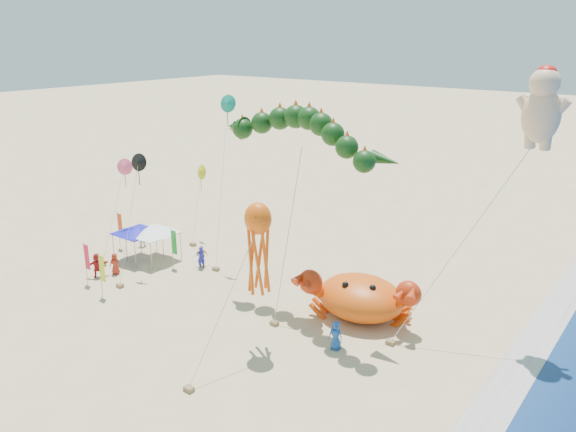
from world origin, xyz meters
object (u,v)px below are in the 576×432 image
(crab_inflatable, at_px, (360,296))
(canopy_blue, at_px, (137,230))
(canopy_white, at_px, (153,231))
(octopus_kite, at_px, (258,242))
(cherub_kite, at_px, (542,106))
(dragon_kite, at_px, (300,138))

(crab_inflatable, xyz_separation_m, canopy_blue, (-19.02, -2.22, 0.98))
(canopy_white, bearing_deg, crab_inflatable, 5.03)
(octopus_kite, relative_size, canopy_blue, 2.63)
(cherub_kite, height_order, octopus_kite, cherub_kite)
(dragon_kite, height_order, octopus_kite, dragon_kite)
(crab_inflatable, distance_m, canopy_white, 18.01)
(crab_inflatable, height_order, canopy_white, crab_inflatable)
(dragon_kite, xyz_separation_m, cherub_kite, (12.21, 5.11, 2.27))
(cherub_kite, bearing_deg, canopy_white, -168.15)
(crab_inflatable, bearing_deg, cherub_kite, 25.29)
(cherub_kite, relative_size, canopy_white, 4.39)
(dragon_kite, relative_size, cherub_kite, 0.81)
(canopy_blue, xyz_separation_m, canopy_white, (1.11, 0.64, 0.00))
(cherub_kite, bearing_deg, dragon_kite, -157.29)
(crab_inflatable, height_order, canopy_blue, crab_inflatable)
(canopy_blue, bearing_deg, dragon_kite, 3.91)
(crab_inflatable, xyz_separation_m, canopy_white, (-17.91, -1.58, 0.98))
(cherub_kite, relative_size, canopy_blue, 4.80)
(crab_inflatable, distance_m, octopus_kite, 8.51)
(cherub_kite, distance_m, canopy_blue, 30.13)
(octopus_kite, xyz_separation_m, canopy_white, (-14.93, 4.71, -3.91))
(crab_inflatable, relative_size, canopy_blue, 2.32)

